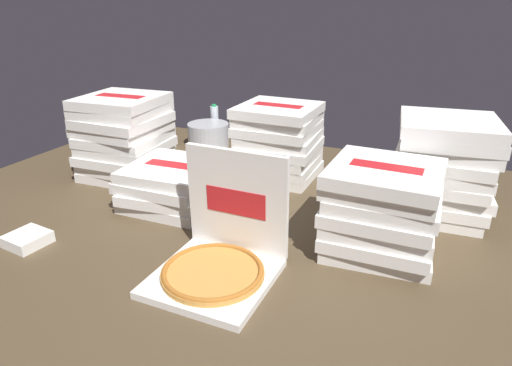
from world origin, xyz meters
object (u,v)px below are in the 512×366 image
at_px(pizza_stack_left_near, 381,209).
at_px(water_bottle_0, 166,134).
at_px(water_bottle_2, 171,130).
at_px(water_bottle_3, 215,121).
at_px(open_pizza_box, 220,253).
at_px(water_bottle_1, 236,124).
at_px(pizza_stack_right_far, 442,167).
at_px(pizza_stack_center_near, 125,137).
at_px(pizza_stack_left_far, 279,141).
at_px(ice_bucket, 208,135).
at_px(pizza_stack_left_mid, 173,185).
at_px(napkin_pile, 27,239).

relative_size(pizza_stack_left_near, water_bottle_0, 1.87).
height_order(water_bottle_2, water_bottle_3, same).
distance_m(open_pizza_box, water_bottle_0, 1.51).
bearing_deg(water_bottle_1, pizza_stack_right_far, -25.60).
bearing_deg(pizza_stack_center_near, pizza_stack_left_near, -8.92).
distance_m(pizza_stack_left_far, ice_bucket, 0.74).
height_order(open_pizza_box, pizza_stack_right_far, pizza_stack_right_far).
bearing_deg(pizza_stack_left_near, pizza_stack_right_far, 66.56).
bearing_deg(water_bottle_0, pizza_stack_left_far, -7.03).
distance_m(pizza_stack_center_near, pizza_stack_right_far, 1.67).
bearing_deg(pizza_stack_left_mid, ice_bucket, 109.46).
relative_size(pizza_stack_left_mid, water_bottle_3, 1.91).
bearing_deg(napkin_pile, water_bottle_1, 85.82).
xyz_separation_m(pizza_stack_right_far, water_bottle_3, (-1.58, 0.67, -0.12)).
xyz_separation_m(water_bottle_0, water_bottle_2, (-0.02, 0.09, 0.00)).
xyz_separation_m(pizza_stack_left_far, ice_bucket, (-0.65, 0.32, -0.13)).
xyz_separation_m(pizza_stack_left_far, water_bottle_3, (-0.71, 0.53, -0.09)).
bearing_deg(water_bottle_1, water_bottle_2, -134.74).
bearing_deg(pizza_stack_left_near, pizza_stack_center_near, 171.08).
bearing_deg(open_pizza_box, napkin_pile, -170.04).
bearing_deg(napkin_pile, pizza_stack_left_near, 23.09).
distance_m(pizza_stack_left_near, water_bottle_0, 1.67).
height_order(water_bottle_1, napkin_pile, water_bottle_1).
xyz_separation_m(ice_bucket, water_bottle_1, (0.11, 0.21, 0.04)).
height_order(ice_bucket, napkin_pile, ice_bucket).
relative_size(open_pizza_box, pizza_stack_left_near, 0.98).
bearing_deg(pizza_stack_left_mid, pizza_stack_center_near, 154.95).
height_order(water_bottle_0, water_bottle_3, same).
height_order(ice_bucket, water_bottle_3, water_bottle_3).
xyz_separation_m(pizza_stack_center_near, ice_bucket, (0.14, 0.69, -0.15)).
distance_m(open_pizza_box, pizza_stack_right_far, 1.12).
xyz_separation_m(pizza_stack_center_near, napkin_pile, (0.12, -0.80, -0.21)).
bearing_deg(water_bottle_3, pizza_stack_left_near, -39.00).
relative_size(pizza_stack_center_near, ice_bucket, 1.64).
height_order(pizza_stack_center_near, napkin_pile, pizza_stack_center_near).
distance_m(open_pizza_box, napkin_pile, 0.85).
relative_size(pizza_stack_left_far, water_bottle_2, 1.86).
distance_m(pizza_stack_left_near, water_bottle_2, 1.73).
xyz_separation_m(water_bottle_3, napkin_pile, (0.05, -1.69, -0.09)).
bearing_deg(water_bottle_0, water_bottle_2, 103.75).
bearing_deg(water_bottle_2, pizza_stack_left_near, -27.11).
bearing_deg(open_pizza_box, water_bottle_2, 130.63).
bearing_deg(napkin_pile, pizza_stack_center_near, 98.81).
bearing_deg(ice_bucket, pizza_stack_right_far, -17.19).
relative_size(ice_bucket, water_bottle_0, 1.17).
relative_size(water_bottle_0, water_bottle_3, 1.00).
bearing_deg(napkin_pile, ice_bucket, 89.45).
bearing_deg(napkin_pile, pizza_stack_right_far, 33.62).
bearing_deg(ice_bucket, water_bottle_2, -149.94).
bearing_deg(water_bottle_3, water_bottle_1, -0.02).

